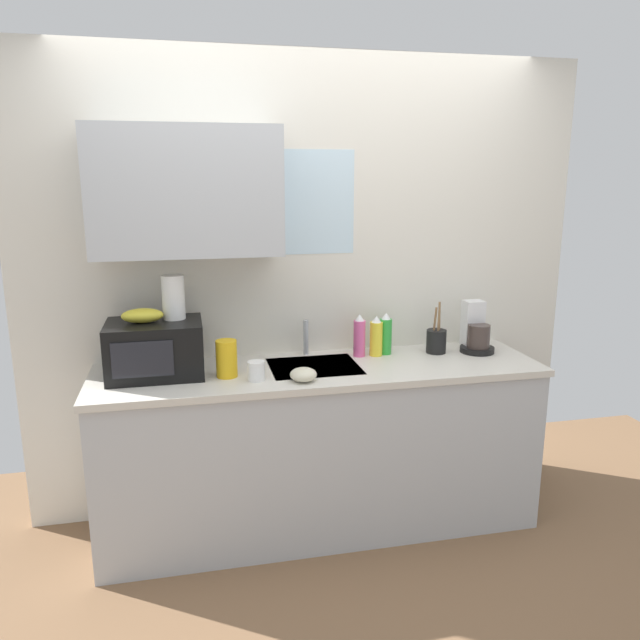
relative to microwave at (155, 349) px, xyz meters
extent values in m
cube|color=silver|center=(0.82, 0.30, 0.21)|extent=(3.08, 0.10, 2.50)
cube|color=#B2B7BC|center=(0.19, 0.09, 0.75)|extent=(0.91, 0.32, 0.62)
cube|color=silver|center=(0.79, 0.26, 0.69)|extent=(0.56, 0.02, 0.55)
cube|color=#B2B7BC|center=(0.82, -0.05, -0.60)|extent=(2.28, 0.60, 0.86)
cube|color=beige|center=(0.82, -0.05, -0.15)|extent=(2.31, 0.63, 0.03)
cube|color=#9EA0A5|center=(0.79, -0.03, -0.21)|extent=(0.46, 0.38, 0.14)
cylinder|color=#B2B5BA|center=(0.79, 0.19, -0.04)|extent=(0.03, 0.03, 0.19)
cube|color=black|center=(0.00, 0.00, 0.00)|extent=(0.46, 0.34, 0.27)
cube|color=black|center=(-0.05, -0.17, 0.00)|extent=(0.28, 0.01, 0.17)
ellipsoid|color=gold|center=(-0.05, 0.00, 0.17)|extent=(0.20, 0.11, 0.07)
cylinder|color=white|center=(0.10, 0.05, 0.24)|extent=(0.11, 0.11, 0.22)
cylinder|color=black|center=(1.74, 0.03, -0.12)|extent=(0.19, 0.19, 0.03)
cylinder|color=#3F332D|center=(1.74, 0.02, -0.04)|extent=(0.12, 0.12, 0.13)
cube|color=silver|center=(1.74, 0.10, 0.01)|extent=(0.11, 0.09, 0.26)
cylinder|color=#E55999|center=(1.07, 0.10, -0.04)|extent=(0.06, 0.06, 0.20)
cone|color=white|center=(1.07, 0.10, 0.08)|extent=(0.05, 0.05, 0.04)
cylinder|color=yellow|center=(1.17, 0.09, -0.04)|extent=(0.07, 0.07, 0.19)
cone|color=white|center=(1.17, 0.09, 0.07)|extent=(0.05, 0.05, 0.04)
cylinder|color=green|center=(1.23, 0.11, -0.04)|extent=(0.07, 0.07, 0.20)
cone|color=white|center=(1.23, 0.11, 0.08)|extent=(0.05, 0.05, 0.04)
cylinder|color=gold|center=(0.34, -0.10, -0.04)|extent=(0.10, 0.10, 0.18)
cylinder|color=white|center=(0.47, -0.19, -0.09)|extent=(0.08, 0.08, 0.09)
cylinder|color=black|center=(1.51, 0.07, -0.07)|extent=(0.11, 0.11, 0.13)
cylinder|color=olive|center=(1.50, 0.07, 0.01)|extent=(0.03, 0.02, 0.22)
cylinder|color=olive|center=(1.53, 0.08, 0.03)|extent=(0.02, 0.02, 0.25)
cylinder|color=olive|center=(1.51, 0.05, 0.01)|extent=(0.02, 0.03, 0.22)
ellipsoid|color=beige|center=(0.69, -0.25, -0.10)|extent=(0.13, 0.13, 0.06)
camera|label=1|loc=(0.16, -3.02, 0.83)|focal=34.55mm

